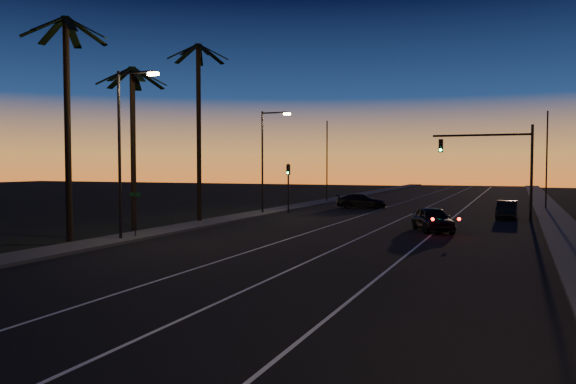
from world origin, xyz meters
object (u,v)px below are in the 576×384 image
at_px(right_car, 507,210).
at_px(cross_car, 361,201).
at_px(lead_car, 433,219).
at_px(signal_mast, 497,155).

height_order(right_car, cross_car, cross_car).
height_order(lead_car, cross_car, lead_car).
bearing_deg(lead_car, cross_car, 118.22).
bearing_deg(signal_mast, lead_car, -110.08).
bearing_deg(signal_mast, cross_car, 149.02).
relative_size(lead_car, right_car, 1.25).
distance_m(right_car, cross_car, 14.34).
xyz_separation_m(signal_mast, right_car, (0.73, 1.11, -4.09)).
distance_m(signal_mast, cross_car, 14.80).
bearing_deg(right_car, lead_car, -111.65).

